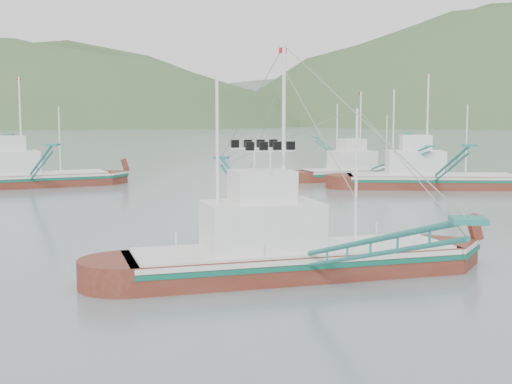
# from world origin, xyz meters

# --- Properties ---
(ground) EXTENTS (1200.00, 1200.00, 0.00)m
(ground) POSITION_xyz_m (0.00, 0.00, 0.00)
(ground) COLOR slate
(ground) RESTS_ON ground
(main_boat) EXTENTS (15.19, 25.68, 10.85)m
(main_boat) POSITION_xyz_m (2.01, 1.32, 2.20)
(main_boat) COLOR #5A1F12
(main_boat) RESTS_ON ground
(bg_boat_left) EXTENTS (19.04, 25.89, 11.42)m
(bg_boat_left) POSITION_xyz_m (-25.35, 36.72, 2.40)
(bg_boat_left) COLOR #5A1F12
(bg_boat_left) RESTS_ON ground
(bg_boat_far) EXTENTS (14.35, 23.67, 10.13)m
(bg_boat_far) POSITION_xyz_m (7.54, 47.54, 2.07)
(bg_boat_far) COLOR #5A1F12
(bg_boat_far) RESTS_ON ground
(bg_boat_right) EXTENTS (16.06, 28.80, 11.65)m
(bg_boat_right) POSITION_xyz_m (13.38, 39.19, 1.60)
(bg_boat_right) COLOR #5A1F12
(bg_boat_right) RESTS_ON ground
(headland_left) EXTENTS (448.00, 308.00, 210.00)m
(headland_left) POSITION_xyz_m (-180.00, 360.00, 0.00)
(headland_left) COLOR #37572D
(headland_left) RESTS_ON ground
(ridge_distant) EXTENTS (960.00, 400.00, 240.00)m
(ridge_distant) POSITION_xyz_m (30.00, 560.00, 0.00)
(ridge_distant) COLOR slate
(ridge_distant) RESTS_ON ground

